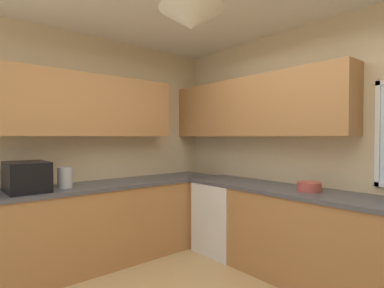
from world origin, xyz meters
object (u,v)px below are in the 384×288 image
at_px(dishwasher, 225,217).
at_px(kettle, 65,178).
at_px(microwave, 27,177).
at_px(bowl, 309,187).

bearing_deg(dishwasher, kettle, -110.23).
xyz_separation_m(dishwasher, kettle, (-0.64, -1.74, 0.58)).
bearing_deg(microwave, dishwasher, 72.48).
distance_m(dishwasher, kettle, 1.94).
bearing_deg(bowl, dishwasher, -178.45).
xyz_separation_m(dishwasher, microwave, (-0.66, -2.09, 0.62)).
bearing_deg(microwave, bowl, 50.22).
relative_size(dishwasher, bowl, 3.81).
distance_m(dishwasher, microwave, 2.28).
bearing_deg(kettle, bowl, 45.33).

